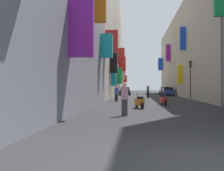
{
  "coord_description": "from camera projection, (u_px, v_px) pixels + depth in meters",
  "views": [
    {
      "loc": [
        -1.66,
        -5.03,
        1.55
      ],
      "look_at": [
        -5.38,
        33.36,
        1.73
      ],
      "focal_mm": 39.35,
      "sensor_mm": 36.0,
      "label": 1
    }
  ],
  "objects": [
    {
      "name": "scooter_blue",
      "position": [
        124.0,
        96.0,
        29.91
      ],
      "size": [
        0.8,
        1.87,
        1.13
      ],
      "color": "#2D4CAD",
      "rests_on": "ground"
    },
    {
      "name": "scooter_orange",
      "position": [
        139.0,
        102.0,
        17.47
      ],
      "size": [
        0.72,
        1.83,
        1.13
      ],
      "color": "orange",
      "rests_on": "ground"
    },
    {
      "name": "pedestrian_near_right",
      "position": [
        148.0,
        92.0,
        33.67
      ],
      "size": [
        0.52,
        0.52,
        1.74
      ],
      "color": "black",
      "rests_on": "ground"
    },
    {
      "name": "building_left_mid_c",
      "position": [
        110.0,
        52.0,
        59.82
      ],
      "size": [
        7.07,
        11.19,
        20.19
      ],
      "color": "#BCB29E",
      "rests_on": "ground"
    },
    {
      "name": "parked_car_blue",
      "position": [
        167.0,
        91.0,
        41.57
      ],
      "size": [
        1.84,
        4.41,
        1.44
      ],
      "color": "navy",
      "rests_on": "ground"
    },
    {
      "name": "ground_plane",
      "position": [
        148.0,
        98.0,
        34.7
      ],
      "size": [
        140.0,
        140.0,
        0.0
      ],
      "primitive_type": "plane",
      "color": "#2D2D30"
    },
    {
      "name": "scooter_red",
      "position": [
        164.0,
        100.0,
        20.54
      ],
      "size": [
        0.56,
        1.8,
        1.13
      ],
      "color": "red",
      "rests_on": "ground"
    },
    {
      "name": "building_left_mid_a",
      "position": [
        86.0,
        38.0,
        31.34
      ],
      "size": [
        7.38,
        9.33,
        15.48
      ],
      "color": "#B2A899",
      "rests_on": "ground"
    },
    {
      "name": "pedestrian_crossing",
      "position": [
        116.0,
        94.0,
        25.67
      ],
      "size": [
        0.53,
        0.53,
        1.61
      ],
      "color": "black",
      "rests_on": "ground"
    },
    {
      "name": "building_right_mid_b",
      "position": [
        193.0,
        55.0,
        41.42
      ],
      "size": [
        7.18,
        45.03,
        13.73
      ],
      "color": "#BCB29E",
      "rests_on": "ground"
    },
    {
      "name": "pedestrian_near_left",
      "position": [
        125.0,
        99.0,
        12.97
      ],
      "size": [
        0.54,
        0.54,
        1.78
      ],
      "color": "#363636",
      "rests_on": "ground"
    },
    {
      "name": "building_left_mid_b",
      "position": [
        101.0,
        39.0,
        45.13
      ],
      "size": [
        7.36,
        18.34,
        20.71
      ],
      "color": "#9E9384",
      "rests_on": "ground"
    },
    {
      "name": "scooter_black",
      "position": [
        162.0,
        95.0,
        32.65
      ],
      "size": [
        0.57,
        1.8,
        1.13
      ],
      "color": "black",
      "rests_on": "ground"
    },
    {
      "name": "parked_car_red",
      "position": [
        126.0,
        91.0,
        49.61
      ],
      "size": [
        1.87,
        4.0,
        1.46
      ],
      "color": "#B21E1E",
      "rests_on": "ground"
    },
    {
      "name": "parked_car_white",
      "position": [
        165.0,
        91.0,
        47.7
      ],
      "size": [
        1.91,
        3.94,
        1.54
      ],
      "color": "white",
      "rests_on": "ground"
    },
    {
      "name": "traffic_light_near_corner",
      "position": [
        190.0,
        73.0,
        28.29
      ],
      "size": [
        0.26,
        0.34,
        4.53
      ],
      "color": "#2D2D2D",
      "rests_on": "ground"
    },
    {
      "name": "parked_car_black",
      "position": [
        125.0,
        91.0,
        44.62
      ],
      "size": [
        1.96,
        4.21,
        1.33
      ],
      "color": "black",
      "rests_on": "ground"
    }
  ]
}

